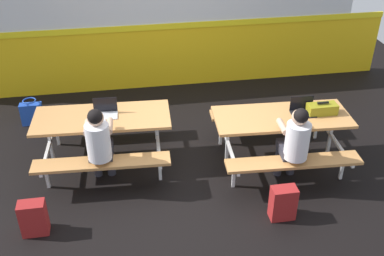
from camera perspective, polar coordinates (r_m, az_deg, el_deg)
The scene contains 12 objects.
ground_plane at distance 6.56m, azimuth 0.11°, elevation -4.51°, with size 10.00×10.00×0.02m, color black.
accent_backdrop at distance 8.25m, azimuth -2.92°, elevation 13.23°, with size 8.00×0.14×2.60m.
picnic_table_left at distance 6.41m, azimuth -10.95°, elevation 0.14°, with size 1.87×1.64×0.74m.
picnic_table_right at distance 6.42m, azimuth 10.92°, elevation 0.23°, with size 1.87×1.64×0.74m.
student_nearer at distance 5.87m, azimuth -11.41°, elevation -1.61°, with size 0.37×0.53×1.21m.
student_further at distance 5.91m, azimuth 12.58°, elevation -1.50°, with size 0.37×0.53×1.21m.
laptop_silver at distance 6.33m, azimuth -10.64°, elevation 1.98°, with size 0.33×0.24×0.22m.
laptop_dark at distance 6.44m, azimuth 13.49°, elevation 2.16°, with size 0.33×0.24×0.22m.
toolbox_grey at distance 6.48m, azimuth 15.76°, elevation 2.29°, with size 0.40×0.18×0.18m.
backpack_dark at distance 5.69m, azimuth -18.96°, elevation -10.47°, with size 0.30×0.22×0.44m.
tote_bag_bright at distance 7.81m, azimuth -19.17°, elevation 1.74°, with size 0.34×0.21×0.43m.
satchel_spare at distance 5.69m, azimuth 11.14°, elevation -9.06°, with size 0.30×0.22×0.44m.
Camera 1 is at (-0.88, -5.20, 3.89)m, focal length 43.19 mm.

